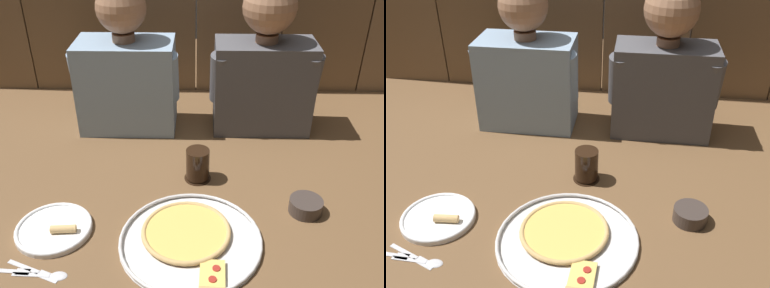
% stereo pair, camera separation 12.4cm
% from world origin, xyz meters
% --- Properties ---
extents(ground_plane, '(3.20, 3.20, 0.00)m').
position_xyz_m(ground_plane, '(0.00, 0.00, 0.00)').
color(ground_plane, brown).
extents(pizza_tray, '(0.39, 0.39, 0.03)m').
position_xyz_m(pizza_tray, '(-0.01, -0.11, 0.01)').
color(pizza_tray, silver).
rests_on(pizza_tray, ground).
extents(dinner_plate, '(0.21, 0.21, 0.03)m').
position_xyz_m(dinner_plate, '(-0.38, -0.08, 0.01)').
color(dinner_plate, white).
rests_on(dinner_plate, ground).
extents(drinking_glass, '(0.09, 0.09, 0.11)m').
position_xyz_m(drinking_glass, '(0.02, 0.18, 0.05)').
color(drinking_glass, black).
rests_on(drinking_glass, ground).
extents(dipping_bowl, '(0.10, 0.10, 0.04)m').
position_xyz_m(dipping_bowl, '(0.33, 0.02, 0.02)').
color(dipping_bowl, '#3D332D').
rests_on(dipping_bowl, ground).
extents(table_fork, '(0.13, 0.02, 0.01)m').
position_xyz_m(table_fork, '(-0.46, -0.22, 0.00)').
color(table_fork, silver).
rests_on(table_fork, ground).
extents(table_knife, '(0.15, 0.07, 0.01)m').
position_xyz_m(table_knife, '(-0.39, -0.22, 0.00)').
color(table_knife, silver).
rests_on(table_knife, ground).
extents(table_spoon, '(0.14, 0.03, 0.01)m').
position_xyz_m(table_spoon, '(-0.35, -0.24, 0.00)').
color(table_spoon, silver).
rests_on(table_spoon, ground).
extents(diner_left, '(0.39, 0.21, 0.55)m').
position_xyz_m(diner_left, '(-0.25, 0.53, 0.25)').
color(diner_left, '#849EB7').
rests_on(diner_left, ground).
extents(diner_right, '(0.40, 0.20, 0.56)m').
position_xyz_m(diner_right, '(0.25, 0.53, 0.27)').
color(diner_right, '#4C4C51').
rests_on(diner_right, ground).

